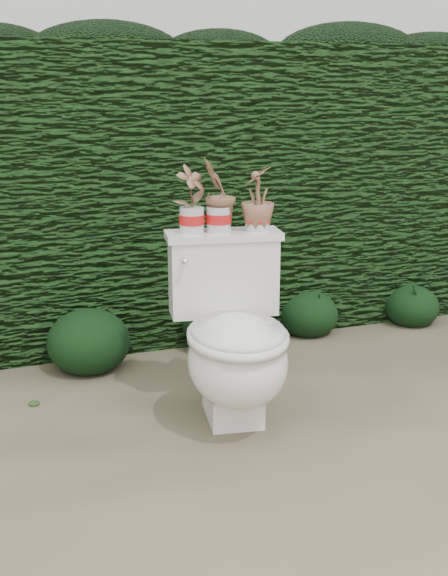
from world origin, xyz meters
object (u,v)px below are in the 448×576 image
object	(u,v)px
toilet	(234,341)
potted_plant_right	(258,200)
potted_plant_left	(192,201)
potted_plant_center	(219,197)

from	to	relation	value
toilet	potted_plant_right	world-z (taller)	potted_plant_right
toilet	potted_plant_left	xyz separation A→B (m)	(-0.10, 0.26, 0.56)
potted_plant_left	potted_plant_center	world-z (taller)	potted_plant_center
toilet	potted_plant_left	distance (m)	0.62
potted_plant_left	potted_plant_right	distance (m)	0.29
toilet	potted_plant_right	xyz separation A→B (m)	(0.19, 0.21, 0.55)
potted_plant_left	potted_plant_right	size ratio (longest dim) A/B	1.05
potted_plant_left	toilet	bearing A→B (deg)	-97.07
toilet	potted_plant_center	distance (m)	0.62
toilet	potted_plant_center	size ratio (longest dim) A/B	2.57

